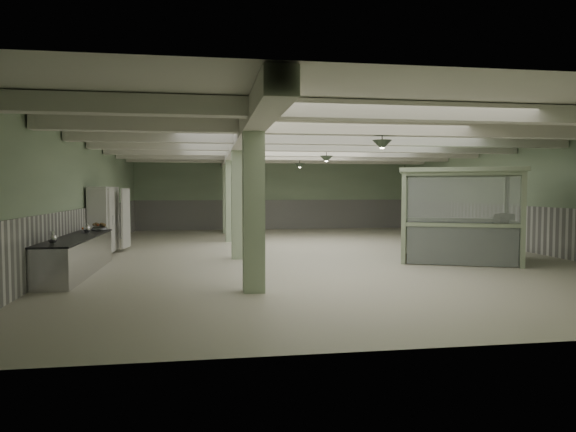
{
  "coord_description": "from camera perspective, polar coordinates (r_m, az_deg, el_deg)",
  "views": [
    {
      "loc": [
        -3.4,
        -16.16,
        2.06
      ],
      "look_at": [
        -1.17,
        -1.92,
        1.3
      ],
      "focal_mm": 32.0,
      "sensor_mm": 36.0,
      "label": 1
    }
  ],
  "objects": [
    {
      "name": "column_b",
      "position": [
        15.19,
        -5.51,
        2.02
      ],
      "size": [
        0.42,
        0.42,
        3.6
      ],
      "primitive_type": "cube",
      "color": "#B2C9A2",
      "rests_on": "floor"
    },
    {
      "name": "wall_left",
      "position": [
        16.56,
        -21.47,
        1.91
      ],
      "size": [
        0.02,
        20.0,
        3.6
      ],
      "primitive_type": "cube",
      "color": "#A1BB95",
      "rests_on": "floor"
    },
    {
      "name": "wainscot_back",
      "position": [
        26.39,
        -1.49,
        0.16
      ],
      "size": [
        13.9,
        0.05,
        1.5
      ],
      "primitive_type": "cube",
      "color": "white",
      "rests_on": "floor"
    },
    {
      "name": "girder",
      "position": [
        16.24,
        -5.75,
        7.66
      ],
      "size": [
        0.45,
        19.9,
        0.4
      ],
      "primitive_type": "cube",
      "color": "silver",
      "rests_on": "ceiling"
    },
    {
      "name": "pendant_front",
      "position": [
        11.87,
        10.41,
        7.76
      ],
      "size": [
        0.44,
        0.44,
        0.22
      ],
      "primitive_type": "cone",
      "rotation": [
        3.14,
        0.0,
        0.0
      ],
      "color": "#324130",
      "rests_on": "ceiling"
    },
    {
      "name": "beam_f",
      "position": [
        21.48,
        0.22,
        6.64
      ],
      "size": [
        13.9,
        0.35,
        0.32
      ],
      "primitive_type": "cube",
      "color": "silver",
      "rests_on": "ceiling"
    },
    {
      "name": "beam_d",
      "position": [
        16.57,
        2.99,
        7.72
      ],
      "size": [
        13.9,
        0.35,
        0.32
      ],
      "primitive_type": "cube",
      "color": "silver",
      "rests_on": "ceiling"
    },
    {
      "name": "orange_bowl",
      "position": [
        14.69,
        -21.59,
        -1.57
      ],
      "size": [
        0.25,
        0.25,
        0.08
      ],
      "primitive_type": "cylinder",
      "rotation": [
        0.0,
        0.0,
        -0.2
      ],
      "color": "#B2B2B7",
      "rests_on": "prep_counter"
    },
    {
      "name": "wall_back",
      "position": [
        26.38,
        -1.5,
        2.44
      ],
      "size": [
        14.0,
        0.02,
        3.6
      ],
      "primitive_type": "cube",
      "color": "#A1BB95",
      "rests_on": "floor"
    },
    {
      "name": "beam_a",
      "position": [
        9.4,
        12.63,
        11.27
      ],
      "size": [
        13.9,
        0.35,
        0.32
      ],
      "primitive_type": "cube",
      "color": "silver",
      "rests_on": "ceiling"
    },
    {
      "name": "column_c",
      "position": [
        20.18,
        -6.35,
        2.26
      ],
      "size": [
        0.42,
        0.42,
        3.6
      ],
      "primitive_type": "cube",
      "color": "#B2C9A2",
      "rests_on": "floor"
    },
    {
      "name": "pendant_mid",
      "position": [
        17.14,
        4.29,
        6.32
      ],
      "size": [
        0.44,
        0.44,
        0.22
      ],
      "primitive_type": "cone",
      "rotation": [
        3.14,
        0.0,
        0.0
      ],
      "color": "#324130",
      "rests_on": "ceiling"
    },
    {
      "name": "veg_colander",
      "position": [
        15.2,
        -20.22,
        -1.17
      ],
      "size": [
        0.5,
        0.5,
        0.2
      ],
      "primitive_type": null,
      "rotation": [
        0.0,
        0.0,
        -0.16
      ],
      "color": "#3F4045",
      "rests_on": "prep_counter"
    },
    {
      "name": "wainscot_left",
      "position": [
        16.6,
        -21.32,
        -1.71
      ],
      "size": [
        0.05,
        19.9,
        1.5
      ],
      "primitive_type": "cube",
      "color": "white",
      "rests_on": "floor"
    },
    {
      "name": "pitcher_far",
      "position": [
        11.93,
        -24.7,
        -2.19
      ],
      "size": [
        0.25,
        0.26,
        0.27
      ],
      "primitive_type": null,
      "rotation": [
        0.0,
        0.0,
        -0.39
      ],
      "color": "silver",
      "rests_on": "prep_counter"
    },
    {
      "name": "ceiling",
      "position": [
        16.59,
        2.99,
        8.34
      ],
      "size": [
        14.0,
        20.0,
        0.02
      ],
      "primitive_type": "cube",
      "color": "silver",
      "rests_on": "wall_back"
    },
    {
      "name": "beam_e",
      "position": [
        19.02,
        1.43,
        7.11
      ],
      "size": [
        13.9,
        0.35,
        0.32
      ],
      "primitive_type": "cube",
      "color": "silver",
      "rests_on": "ceiling"
    },
    {
      "name": "pendant_back",
      "position": [
        22.03,
        1.31,
        5.59
      ],
      "size": [
        0.44,
        0.44,
        0.22
      ],
      "primitive_type": "cone",
      "rotation": [
        3.14,
        0.0,
        0.0
      ],
      "color": "#324130",
      "rests_on": "ceiling"
    },
    {
      "name": "guard_booth",
      "position": [
        15.61,
        18.4,
        1.83
      ],
      "size": [
        4.09,
        3.82,
        2.64
      ],
      "rotation": [
        0.0,
        0.0,
        -0.4
      ],
      "color": "#97AA88",
      "rests_on": "floor"
    },
    {
      "name": "column_a",
      "position": [
        10.21,
        -3.85,
        1.56
      ],
      "size": [
        0.42,
        0.42,
        3.6
      ],
      "primitive_type": "cube",
      "color": "#B2C9A2",
      "rests_on": "floor"
    },
    {
      "name": "beam_c",
      "position": [
        14.14,
        5.1,
        8.52
      ],
      "size": [
        13.9,
        0.35,
        0.32
      ],
      "primitive_type": "cube",
      "color": "silver",
      "rests_on": "ceiling"
    },
    {
      "name": "filing_cabinet",
      "position": [
        16.7,
        22.83,
        -2.02
      ],
      "size": [
        0.56,
        0.69,
        1.32
      ],
      "primitive_type": "cube",
      "rotation": [
        0.0,
        0.0,
        -0.24
      ],
      "color": "#505144",
      "rests_on": "floor"
    },
    {
      "name": "wall_right",
      "position": [
        19.22,
        23.87,
        1.98
      ],
      "size": [
        0.02,
        20.0,
        3.6
      ],
      "primitive_type": "cube",
      "color": "#A1BB95",
      "rests_on": "floor"
    },
    {
      "name": "floor",
      "position": [
        16.64,
        2.96,
        -4.1
      ],
      "size": [
        20.0,
        20.0,
        0.0
      ],
      "primitive_type": "plane",
      "color": "beige",
      "rests_on": "ground"
    },
    {
      "name": "wall_front",
      "position": [
        7.04,
        19.96,
        0.74
      ],
      "size": [
        14.0,
        0.02,
        3.6
      ],
      "primitive_type": "cube",
      "color": "#A1BB95",
      "rests_on": "floor"
    },
    {
      "name": "beam_g",
      "position": [
        23.94,
        -0.73,
        6.27
      ],
      "size": [
        13.9,
        0.35,
        0.32
      ],
      "primitive_type": "cube",
      "color": "silver",
      "rests_on": "ceiling"
    },
    {
      "name": "column_d",
      "position": [
        24.18,
        -6.78,
        2.37
      ],
      "size": [
        0.42,
        0.42,
        3.6
      ],
      "primitive_type": "cube",
      "color": "#B2C9A2",
      "rests_on": "floor"
    },
    {
      "name": "prep_counter",
      "position": [
        13.47,
        -22.38,
        -4.03
      ],
      "size": [
        0.81,
        4.65,
        0.91
      ],
      "color": "silver",
      "rests_on": "floor"
    },
    {
      "name": "walkin_cooler",
      "position": [
        17.25,
        -19.66,
        -0.58
      ],
      "size": [
        0.8,
        2.25,
        2.06
      ],
      "color": "silver",
      "rests_on": "floor"
    },
    {
      "name": "pitcher_near",
      "position": [
        14.52,
        -21.45,
        -1.25
      ],
      "size": [
        0.21,
        0.23,
        0.26
      ],
      "primitive_type": null,
      "rotation": [
        0.0,
        0.0,
        0.18
      ],
      "color": "silver",
      "rests_on": "prep_counter"
    },
    {
      "name": "beam_b",
      "position": [
        11.75,
        8.09,
        9.64
      ],
      "size": [
        13.9,
        0.35,
        0.32
      ],
      "primitive_type": "cube",
      "color": "silver",
      "rests_on": "ceiling"
    },
    {
      "name": "wainscot_right",
      "position": [
        19.25,
        23.74,
        -1.14
      ],
      "size": [
        0.05,
        19.9,
        1.5
      ],
      "primitive_type": "cube",
      "color": "white",
      "rests_on": "floor"
    }
  ]
}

